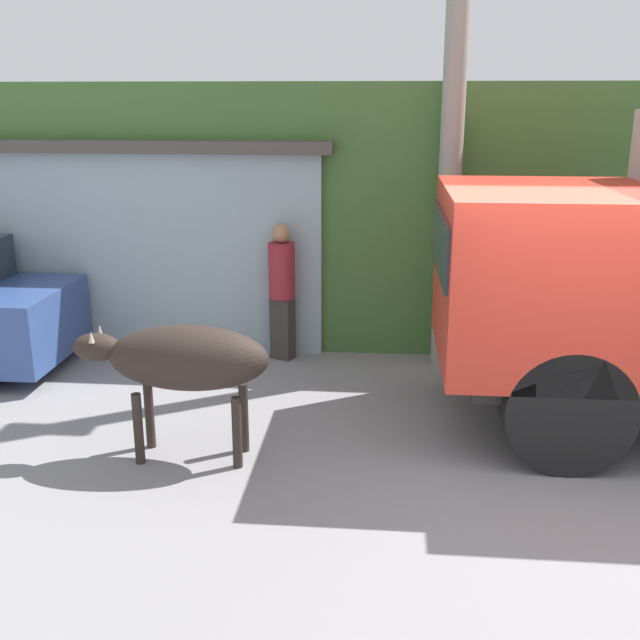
% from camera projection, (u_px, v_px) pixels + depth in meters
% --- Properties ---
extents(ground_plane, '(60.00, 60.00, 0.00)m').
position_uv_depth(ground_plane, '(572.00, 474.00, 6.83)').
color(ground_plane, gray).
extents(hillside_embankment, '(32.00, 6.35, 3.50)m').
position_uv_depth(hillside_embankment, '(493.00, 195.00, 12.44)').
color(hillside_embankment, '#426B33').
rests_on(hillside_embankment, ground_plane).
extents(building_backdrop, '(5.01, 2.70, 2.79)m').
position_uv_depth(building_backdrop, '(169.00, 232.00, 10.99)').
color(building_backdrop, '#99ADB7').
rests_on(building_backdrop, ground_plane).
extents(brown_cow, '(1.84, 0.61, 1.31)m').
position_uv_depth(brown_cow, '(184.00, 360.00, 6.89)').
color(brown_cow, '#2D231E').
rests_on(brown_cow, ground_plane).
extents(pedestrian_on_hill, '(0.45, 0.45, 1.78)m').
position_uv_depth(pedestrian_on_hill, '(282.00, 286.00, 9.61)').
color(pedestrian_on_hill, '#38332D').
rests_on(pedestrian_on_hill, ground_plane).
extents(utility_pole, '(0.90, 0.28, 6.80)m').
position_uv_depth(utility_pole, '(455.00, 81.00, 8.74)').
color(utility_pole, gray).
rests_on(utility_pole, ground_plane).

